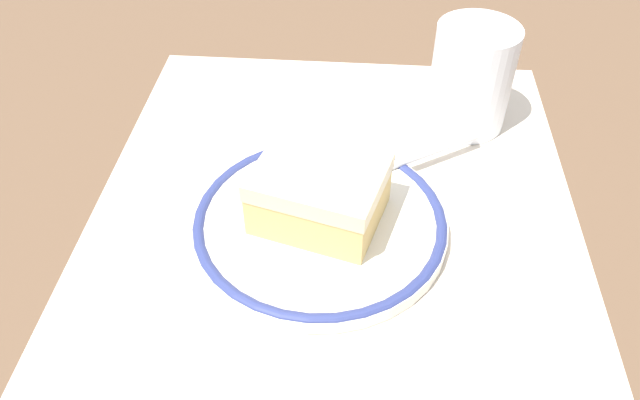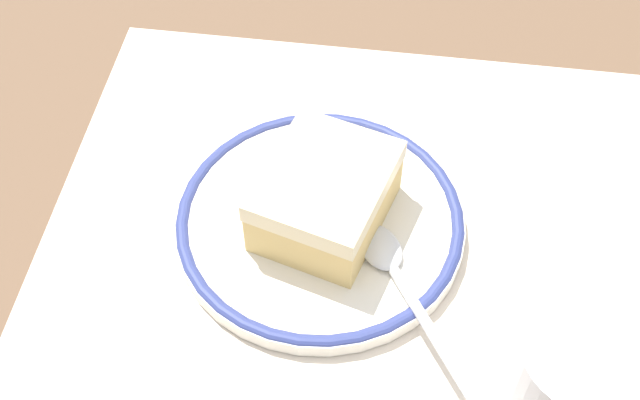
{
  "view_description": "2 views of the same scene",
  "coord_description": "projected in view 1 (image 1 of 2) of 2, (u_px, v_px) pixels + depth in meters",
  "views": [
    {
      "loc": [
        0.37,
        0.02,
        0.35
      ],
      "look_at": [
        0.03,
        -0.01,
        0.03
      ],
      "focal_mm": 35.2,
      "sensor_mm": 36.0,
      "label": 1
    },
    {
      "loc": [
        -0.01,
        0.33,
        0.47
      ],
      "look_at": [
        0.03,
        -0.01,
        0.03
      ],
      "focal_mm": 47.36,
      "sensor_mm": 36.0,
      "label": 2
    }
  ],
  "objects": [
    {
      "name": "ground_plane",
      "position": [
        335.0,
        203.0,
        0.51
      ],
      "size": [
        2.4,
        2.4,
        0.0
      ],
      "primitive_type": "plane",
      "color": "brown"
    },
    {
      "name": "placemat",
      "position": [
        335.0,
        203.0,
        0.51
      ],
      "size": [
        0.43,
        0.39,
        0.0
      ],
      "primitive_type": "cube",
      "color": "beige",
      "rests_on": "ground_plane"
    },
    {
      "name": "plate",
      "position": [
        320.0,
        223.0,
        0.48
      ],
      "size": [
        0.2,
        0.2,
        0.01
      ],
      "color": "silver",
      "rests_on": "placemat"
    },
    {
      "name": "cake_slice",
      "position": [
        319.0,
        193.0,
        0.47
      ],
      "size": [
        0.1,
        0.11,
        0.05
      ],
      "color": "#DBB76B",
      "rests_on": "plate"
    },
    {
      "name": "spoon",
      "position": [
        380.0,
        169.0,
        0.52
      ],
      "size": [
        0.09,
        0.13,
        0.01
      ],
      "color": "silver",
      "rests_on": "plate"
    },
    {
      "name": "cup",
      "position": [
        470.0,
        84.0,
        0.56
      ],
      "size": [
        0.07,
        0.07,
        0.1
      ],
      "color": "white",
      "rests_on": "placemat"
    }
  ]
}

